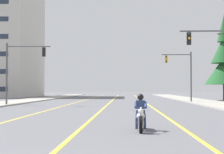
% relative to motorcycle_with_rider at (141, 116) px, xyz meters
% --- Properties ---
extents(lane_stripe_center, '(0.16, 100.00, 0.01)m').
position_rel_motorcycle_with_rider_xyz_m(lane_stripe_center, '(-2.47, 36.51, -0.58)').
color(lane_stripe_center, yellow).
rests_on(lane_stripe_center, ground).
extents(lane_stripe_left, '(0.16, 100.00, 0.01)m').
position_rel_motorcycle_with_rider_xyz_m(lane_stripe_left, '(-6.61, 36.51, -0.58)').
color(lane_stripe_left, yellow).
rests_on(lane_stripe_left, ground).
extents(lane_stripe_right, '(0.16, 100.00, 0.01)m').
position_rel_motorcycle_with_rider_xyz_m(lane_stripe_right, '(1.80, 36.51, -0.58)').
color(lane_stripe_right, yellow).
rests_on(lane_stripe_right, ground).
extents(sidewalk_kerb_right, '(4.40, 110.00, 0.14)m').
position_rel_motorcycle_with_rider_xyz_m(sidewalk_kerb_right, '(9.08, 31.51, -0.52)').
color(sidewalk_kerb_right, '#9E998E').
rests_on(sidewalk_kerb_right, ground).
extents(sidewalk_kerb_left, '(4.40, 110.00, 0.14)m').
position_rel_motorcycle_with_rider_xyz_m(sidewalk_kerb_left, '(-14.01, 31.51, -0.52)').
color(sidewalk_kerb_left, '#9E998E').
rests_on(sidewalk_kerb_left, ground).
extents(motorcycle_with_rider, '(0.70, 2.19, 1.46)m').
position_rel_motorcycle_with_rider_xyz_m(motorcycle_with_rider, '(0.00, 0.00, 0.00)').
color(motorcycle_with_rider, black).
rests_on(motorcycle_with_rider, ground).
extents(traffic_signal_near_right, '(4.49, 0.37, 6.20)m').
position_rel_motorcycle_with_rider_xyz_m(traffic_signal_near_right, '(6.49, 11.99, 3.49)').
color(traffic_signal_near_right, '#47474C').
rests_on(traffic_signal_near_right, ground).
extents(traffic_signal_near_left, '(4.40, 0.44, 6.20)m').
position_rel_motorcycle_with_rider_xyz_m(traffic_signal_near_left, '(-11.07, 21.12, 3.48)').
color(traffic_signal_near_left, '#47474C').
rests_on(traffic_signal_near_left, ground).
extents(traffic_signal_mid_right, '(3.66, 0.45, 6.20)m').
position_rel_motorcycle_with_rider_xyz_m(traffic_signal_mid_right, '(6.43, 30.30, 3.43)').
color(traffic_signal_mid_right, '#47474C').
rests_on(traffic_signal_mid_right, ground).
extents(conifer_tree_right_verge_far, '(5.68, 5.68, 12.50)m').
position_rel_motorcycle_with_rider_xyz_m(conifer_tree_right_verge_far, '(13.67, 38.44, 5.14)').
color(conifer_tree_right_verge_far, '#4C3828').
rests_on(conifer_tree_right_verge_far, ground).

